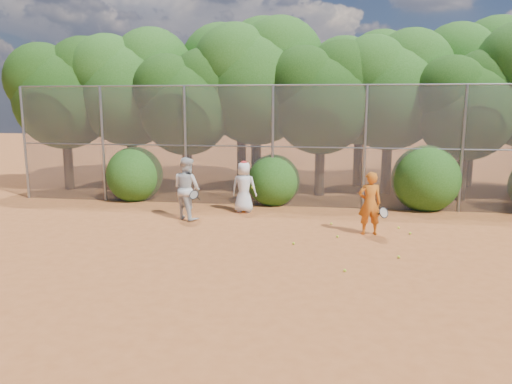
# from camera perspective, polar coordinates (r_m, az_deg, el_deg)

# --- Properties ---
(ground) EXTENTS (80.00, 80.00, 0.00)m
(ground) POSITION_cam_1_polar(r_m,az_deg,el_deg) (11.04, 3.12, -8.08)
(ground) COLOR #A95626
(ground) RESTS_ON ground
(fence_back) EXTENTS (20.05, 0.09, 4.03)m
(fence_back) POSITION_cam_1_polar(r_m,az_deg,el_deg) (16.53, 4.95, 5.32)
(fence_back) COLOR gray
(fence_back) RESTS_ON ground
(tree_0) EXTENTS (4.38, 3.81, 6.00)m
(tree_0) POSITION_cam_1_polar(r_m,az_deg,el_deg) (21.24, -20.97, 10.86)
(tree_0) COLOR black
(tree_0) RESTS_ON ground
(tree_1) EXTENTS (4.64, 4.03, 6.35)m
(tree_1) POSITION_cam_1_polar(r_m,az_deg,el_deg) (20.59, -14.12, 11.91)
(tree_1) COLOR black
(tree_1) RESTS_ON ground
(tree_2) EXTENTS (3.99, 3.47, 5.47)m
(tree_2) POSITION_cam_1_polar(r_m,az_deg,el_deg) (19.07, -7.87, 10.53)
(tree_2) COLOR black
(tree_2) RESTS_ON ground
(tree_3) EXTENTS (4.89, 4.26, 6.70)m
(tree_3) POSITION_cam_1_polar(r_m,az_deg,el_deg) (19.52, 0.22, 13.00)
(tree_3) COLOR black
(tree_3) RESTS_ON ground
(tree_4) EXTENTS (4.19, 3.64, 5.73)m
(tree_4) POSITION_cam_1_polar(r_m,az_deg,el_deg) (18.67, 7.64, 11.08)
(tree_4) COLOR black
(tree_4) RESTS_ON ground
(tree_5) EXTENTS (4.51, 3.92, 6.17)m
(tree_5) POSITION_cam_1_polar(r_m,az_deg,el_deg) (19.57, 15.23, 11.62)
(tree_5) COLOR black
(tree_5) RESTS_ON ground
(tree_6) EXTENTS (3.86, 3.36, 5.29)m
(tree_6) POSITION_cam_1_polar(r_m,az_deg,el_deg) (19.00, 23.06, 9.47)
(tree_6) COLOR black
(tree_6) RESTS_ON ground
(tree_9) EXTENTS (4.83, 4.20, 6.62)m
(tree_9) POSITION_cam_1_polar(r_m,az_deg,el_deg) (23.11, -14.19, 12.13)
(tree_9) COLOR black
(tree_9) RESTS_ON ground
(tree_10) EXTENTS (5.15, 4.48, 7.06)m
(tree_10) POSITION_cam_1_polar(r_m,az_deg,el_deg) (21.87, -1.52, 13.32)
(tree_10) COLOR black
(tree_10) RESTS_ON ground
(tree_11) EXTENTS (4.64, 4.03, 6.35)m
(tree_11) POSITION_cam_1_polar(r_m,az_deg,el_deg) (21.10, 12.03, 11.95)
(tree_11) COLOR black
(tree_11) RESTS_ON ground
(tree_12) EXTENTS (5.02, 4.37, 6.88)m
(tree_12) POSITION_cam_1_polar(r_m,az_deg,el_deg) (22.38, 23.84, 12.10)
(tree_12) COLOR black
(tree_12) RESTS_ON ground
(bush_0) EXTENTS (2.00, 2.00, 2.00)m
(bush_0) POSITION_cam_1_polar(r_m,az_deg,el_deg) (18.32, -13.71, 2.24)
(bush_0) COLOR #1F4E13
(bush_0) RESTS_ON ground
(bush_1) EXTENTS (1.80, 1.80, 1.80)m
(bush_1) POSITION_cam_1_polar(r_m,az_deg,el_deg) (17.05, 2.01, 1.60)
(bush_1) COLOR #1F4E13
(bush_1) RESTS_ON ground
(bush_2) EXTENTS (2.20, 2.20, 2.20)m
(bush_2) POSITION_cam_1_polar(r_m,az_deg,el_deg) (17.15, 18.85, 1.78)
(bush_2) COLOR #1F4E13
(bush_2) RESTS_ON ground
(player_yellow) EXTENTS (0.85, 0.60, 1.68)m
(player_yellow) POSITION_cam_1_polar(r_m,az_deg,el_deg) (13.45, 12.88, -1.27)
(player_yellow) COLOR #CF6718
(player_yellow) RESTS_ON ground
(player_teen) EXTENTS (0.83, 0.58, 1.64)m
(player_teen) POSITION_cam_1_polar(r_m,az_deg,el_deg) (15.79, -1.38, 0.59)
(player_teen) COLOR white
(player_teen) RESTS_ON ground
(player_white) EXTENTS (1.15, 1.09, 1.86)m
(player_white) POSITION_cam_1_polar(r_m,az_deg,el_deg) (14.99, -7.90, 0.42)
(player_white) COLOR silver
(player_white) RESTS_ON ground
(ball_0) EXTENTS (0.07, 0.07, 0.07)m
(ball_0) POSITION_cam_1_polar(r_m,az_deg,el_deg) (13.14, 9.29, -5.03)
(ball_0) COLOR #BED626
(ball_0) RESTS_ON ground
(ball_1) EXTENTS (0.07, 0.07, 0.07)m
(ball_1) POSITION_cam_1_polar(r_m,az_deg,el_deg) (14.41, 15.99, -3.94)
(ball_1) COLOR #BED626
(ball_1) RESTS_ON ground
(ball_2) EXTENTS (0.07, 0.07, 0.07)m
(ball_2) POSITION_cam_1_polar(r_m,az_deg,el_deg) (10.61, 10.12, -8.81)
(ball_2) COLOR #BED626
(ball_2) RESTS_ON ground
(ball_3) EXTENTS (0.07, 0.07, 0.07)m
(ball_3) POSITION_cam_1_polar(r_m,az_deg,el_deg) (11.76, 16.00, -7.15)
(ball_3) COLOR #BED626
(ball_3) RESTS_ON ground
(ball_4) EXTENTS (0.07, 0.07, 0.07)m
(ball_4) POSITION_cam_1_polar(r_m,az_deg,el_deg) (12.39, 4.31, -5.87)
(ball_4) COLOR #BED626
(ball_4) RESTS_ON ground
(ball_5) EXTENTS (0.07, 0.07, 0.07)m
(ball_5) POSITION_cam_1_polar(r_m,az_deg,el_deg) (13.89, 17.21, -4.53)
(ball_5) COLOR #BED626
(ball_5) RESTS_ON ground
(ball_6) EXTENTS (0.07, 0.07, 0.07)m
(ball_6) POSITION_cam_1_polar(r_m,az_deg,el_deg) (14.47, 8.59, -3.59)
(ball_6) COLOR #BED626
(ball_6) RESTS_ON ground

